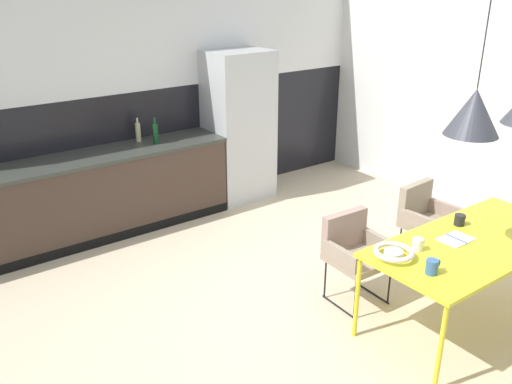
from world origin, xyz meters
TOP-DOWN VIEW (x-y plane):
  - ground_plane at (0.00, 0.00)m, footprint 7.84×7.84m
  - back_wall_splashback_dark at (0.00, 2.92)m, footprint 6.03×0.12m
  - back_wall_panel_upper at (0.00, 2.92)m, footprint 6.03×0.12m
  - kitchen_counter at (-1.18, 2.56)m, footprint 3.40×0.63m
  - refrigerator_column at (0.90, 2.56)m, footprint 0.76×0.60m
  - dining_table at (0.86, -0.79)m, footprint 1.84×0.84m
  - armchair_facing_counter at (0.35, 0.02)m, footprint 0.51×0.49m
  - armchair_far_side at (1.45, 0.12)m, footprint 0.52×0.50m
  - fruit_bowl at (0.12, -0.59)m, footprint 0.30×0.30m
  - open_book at (0.74, -0.69)m, footprint 0.26×0.19m
  - mug_tall_blue at (1.00, -0.54)m, footprint 0.13×0.09m
  - mug_short_terracotta at (0.36, -0.62)m, footprint 0.13×0.08m
  - mug_dark_espresso at (0.16, -0.90)m, footprint 0.13×0.09m
  - bottle_spice_small at (-0.24, 2.53)m, footprint 0.06×0.06m
  - bottle_oil_tall at (-0.36, 2.72)m, footprint 0.06×0.06m
  - pendant_lamp_over_table_near at (0.49, -0.83)m, footprint 0.36×0.36m

SIDE VIEW (x-z plane):
  - ground_plane at x=0.00m, z-range 0.00..0.00m
  - kitchen_counter at x=-1.18m, z-range 0.00..0.91m
  - armchair_far_side at x=1.45m, z-range 0.10..0.87m
  - armchair_facing_counter at x=0.35m, z-range 0.11..0.90m
  - dining_table at x=0.86m, z-range 0.33..1.07m
  - back_wall_splashback_dark at x=0.00m, z-range 0.00..1.45m
  - open_book at x=0.74m, z-range 0.74..0.76m
  - fruit_bowl at x=0.12m, z-range 0.75..0.82m
  - mug_tall_blue at x=1.00m, z-range 0.74..0.84m
  - mug_short_terracotta at x=0.36m, z-range 0.74..0.84m
  - mug_dark_espresso at x=0.16m, z-range 0.74..0.85m
  - refrigerator_column at x=0.90m, z-range 0.00..1.84m
  - bottle_oil_tall at x=-0.36m, z-range 0.89..1.16m
  - bottle_spice_small at x=-0.24m, z-range 0.88..1.18m
  - pendant_lamp_over_table_near at x=0.49m, z-range 1.24..2.42m
  - back_wall_panel_upper at x=0.00m, z-range 1.45..2.89m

